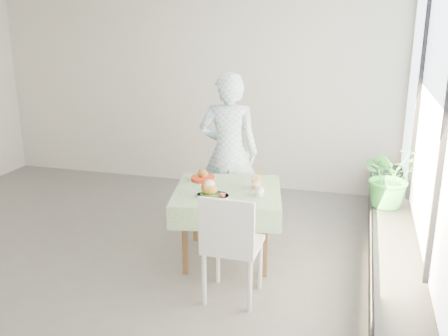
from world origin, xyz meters
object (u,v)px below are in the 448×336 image
(chair_near, at_px, (232,266))
(potted_plant, at_px, (390,175))
(main_dish, at_px, (211,191))
(cafe_table, at_px, (227,216))
(chair_far, at_px, (238,204))
(juice_cup_orange, at_px, (256,183))
(diner, at_px, (229,153))

(chair_near, bearing_deg, potted_plant, 45.86)
(main_dish, bearing_deg, cafe_table, 67.86)
(cafe_table, distance_m, chair_far, 0.90)
(juice_cup_orange, bearing_deg, main_dish, -136.64)
(diner, relative_size, main_dish, 5.71)
(cafe_table, distance_m, diner, 0.88)
(chair_far, relative_size, potted_plant, 1.26)
(potted_plant, bearing_deg, chair_far, 171.72)
(cafe_table, bearing_deg, diner, 104.17)
(chair_near, height_order, main_dish, chair_near)
(chair_near, distance_m, potted_plant, 1.97)
(cafe_table, height_order, potted_plant, potted_plant)
(main_dish, relative_size, juice_cup_orange, 1.18)
(cafe_table, bearing_deg, chair_far, 96.77)
(chair_near, height_order, juice_cup_orange, juice_cup_orange)
(main_dish, distance_m, juice_cup_orange, 0.50)
(chair_near, bearing_deg, chair_far, 102.29)
(cafe_table, bearing_deg, chair_near, -71.49)
(chair_near, relative_size, juice_cup_orange, 3.64)
(diner, bearing_deg, chair_near, 96.25)
(chair_far, relative_size, chair_near, 0.85)
(potted_plant, bearing_deg, diner, 176.46)
(chair_near, height_order, potted_plant, potted_plant)
(chair_far, height_order, main_dish, main_dish)
(main_dish, bearing_deg, chair_near, -55.40)
(chair_far, relative_size, main_dish, 2.61)
(cafe_table, relative_size, juice_cup_orange, 4.49)
(chair_near, distance_m, main_dish, 0.78)
(chair_far, distance_m, potted_plant, 1.78)
(chair_near, distance_m, juice_cup_orange, 0.98)
(diner, bearing_deg, potted_plant, 166.34)
(cafe_table, distance_m, chair_near, 0.79)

